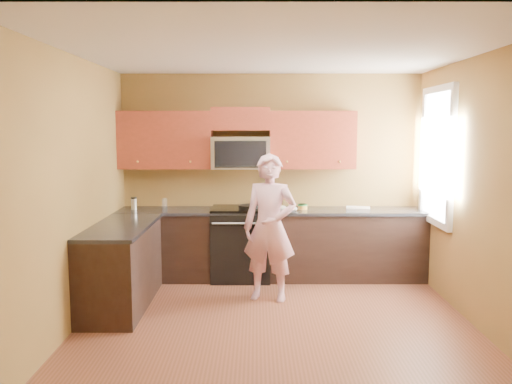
{
  "coord_description": "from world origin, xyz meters",
  "views": [
    {
      "loc": [
        -0.19,
        -5.12,
        1.98
      ],
      "look_at": [
        -0.2,
        1.3,
        1.2
      ],
      "focal_mm": 36.96,
      "sensor_mm": 36.0,
      "label": 1
    }
  ],
  "objects_px": {
    "microwave": "(241,169)",
    "travel_mug": "(134,210)",
    "woman": "(270,228)",
    "stove": "(241,243)",
    "butter_tub": "(303,209)",
    "frying_pan": "(250,210)"
  },
  "relations": [
    {
      "from": "travel_mug",
      "to": "woman",
      "type": "bearing_deg",
      "value": -25.89
    },
    {
      "from": "stove",
      "to": "butter_tub",
      "type": "distance_m",
      "value": 0.93
    },
    {
      "from": "woman",
      "to": "frying_pan",
      "type": "relative_size",
      "value": 3.36
    },
    {
      "from": "stove",
      "to": "woman",
      "type": "xyz_separation_m",
      "value": [
        0.36,
        -0.85,
        0.37
      ]
    },
    {
      "from": "microwave",
      "to": "travel_mug",
      "type": "relative_size",
      "value": 4.61
    },
    {
      "from": "stove",
      "to": "butter_tub",
      "type": "xyz_separation_m",
      "value": [
        0.81,
        0.03,
        0.45
      ]
    },
    {
      "from": "woman",
      "to": "travel_mug",
      "type": "xyz_separation_m",
      "value": [
        -1.75,
        0.85,
        0.07
      ]
    },
    {
      "from": "butter_tub",
      "to": "woman",
      "type": "bearing_deg",
      "value": -117.34
    },
    {
      "from": "microwave",
      "to": "woman",
      "type": "relative_size",
      "value": 0.45
    },
    {
      "from": "microwave",
      "to": "woman",
      "type": "bearing_deg",
      "value": -69.78
    },
    {
      "from": "woman",
      "to": "microwave",
      "type": "bearing_deg",
      "value": 124.76
    },
    {
      "from": "woman",
      "to": "travel_mug",
      "type": "bearing_deg",
      "value": 168.65
    },
    {
      "from": "stove",
      "to": "butter_tub",
      "type": "height_order",
      "value": "butter_tub"
    },
    {
      "from": "stove",
      "to": "microwave",
      "type": "relative_size",
      "value": 1.25
    },
    {
      "from": "stove",
      "to": "butter_tub",
      "type": "relative_size",
      "value": 7.66
    },
    {
      "from": "butter_tub",
      "to": "microwave",
      "type": "bearing_deg",
      "value": 173.43
    },
    {
      "from": "stove",
      "to": "microwave",
      "type": "height_order",
      "value": "microwave"
    },
    {
      "from": "woman",
      "to": "travel_mug",
      "type": "height_order",
      "value": "woman"
    },
    {
      "from": "frying_pan",
      "to": "stove",
      "type": "bearing_deg",
      "value": 99.76
    },
    {
      "from": "stove",
      "to": "woman",
      "type": "bearing_deg",
      "value": -67.08
    },
    {
      "from": "butter_tub",
      "to": "travel_mug",
      "type": "relative_size",
      "value": 0.75
    },
    {
      "from": "woman",
      "to": "stove",
      "type": "bearing_deg",
      "value": 127.45
    }
  ]
}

